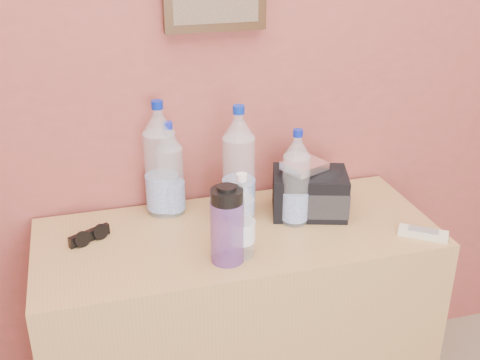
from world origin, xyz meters
The scene contains 11 objects.
dresser centered at (0.00, 1.74, 0.37)m, with size 1.18×0.49×0.73m, color #A78058.
pet_large_a centered at (-0.17, 1.91, 0.87)m, with size 0.08×0.08×0.30m.
pet_large_b centered at (-0.19, 1.92, 0.89)m, with size 0.10×0.10×0.36m.
pet_large_c centered at (0.03, 1.83, 0.89)m, with size 0.10×0.10×0.36m.
pet_large_d centered at (0.18, 1.75, 0.87)m, with size 0.08×0.08×0.30m.
pet_small centered at (-0.03, 1.61, 0.84)m, with size 0.07×0.07×0.25m.
nalgene_bottle centered at (-0.07, 1.60, 0.84)m, with size 0.09×0.09×0.22m.
sunglasses centered at (-0.43, 1.80, 0.75)m, with size 0.13×0.05×0.03m, color black, non-canonical shape.
ac_remote centered at (0.51, 1.57, 0.74)m, with size 0.14×0.04×0.02m, color silver.
toiletry_bag centered at (0.24, 1.79, 0.81)m, with size 0.22×0.16×0.15m, color black, non-canonical shape.
foil_packet centered at (0.22, 1.79, 0.90)m, with size 0.12×0.10×0.02m, color silver.
Camera 1 is at (-0.41, 0.25, 1.63)m, focal length 45.00 mm.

